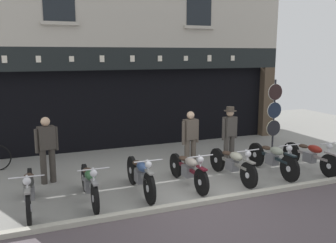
# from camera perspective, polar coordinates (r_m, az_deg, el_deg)

# --- Properties ---
(ground) EXTENTS (23.11, 22.00, 0.18)m
(ground) POSITION_cam_1_polar(r_m,az_deg,el_deg) (7.11, 9.20, -15.95)
(ground) COLOR gray
(shop_facade) EXTENTS (11.41, 4.42, 6.22)m
(shop_facade) POSITION_cam_1_polar(r_m,az_deg,el_deg) (13.90, -7.87, 4.54)
(shop_facade) COLOR black
(shop_facade) RESTS_ON ground
(motorcycle_far_left) EXTENTS (0.62, 2.08, 0.92)m
(motorcycle_far_left) POSITION_cam_1_polar(r_m,az_deg,el_deg) (7.98, -20.66, -9.86)
(motorcycle_far_left) COLOR black
(motorcycle_far_left) RESTS_ON ground
(motorcycle_left) EXTENTS (0.62, 1.95, 0.91)m
(motorcycle_left) POSITION_cam_1_polar(r_m,az_deg,el_deg) (8.06, -12.02, -9.26)
(motorcycle_left) COLOR black
(motorcycle_left) RESTS_ON ground
(motorcycle_center_left) EXTENTS (0.62, 1.99, 0.93)m
(motorcycle_center_left) POSITION_cam_1_polar(r_m,az_deg,el_deg) (8.36, -4.29, -8.21)
(motorcycle_center_left) COLOR black
(motorcycle_center_left) RESTS_ON ground
(motorcycle_center) EXTENTS (0.62, 1.98, 0.90)m
(motorcycle_center) POSITION_cam_1_polar(r_m,az_deg,el_deg) (8.82, 3.15, -7.34)
(motorcycle_center) COLOR black
(motorcycle_center) RESTS_ON ground
(motorcycle_center_right) EXTENTS (0.62, 2.01, 0.91)m
(motorcycle_center_right) POSITION_cam_1_polar(r_m,az_deg,el_deg) (9.38, 9.96, -6.37)
(motorcycle_center_right) COLOR black
(motorcycle_center_right) RESTS_ON ground
(motorcycle_right) EXTENTS (0.62, 2.05, 0.93)m
(motorcycle_right) POSITION_cam_1_polar(r_m,az_deg,el_deg) (10.05, 15.85, -5.40)
(motorcycle_right) COLOR black
(motorcycle_right) RESTS_ON ground
(motorcycle_far_right) EXTENTS (0.62, 2.00, 0.90)m
(motorcycle_far_right) POSITION_cam_1_polar(r_m,az_deg,el_deg) (10.66, 21.15, -4.90)
(motorcycle_far_right) COLOR black
(motorcycle_far_right) RESTS_ON ground
(salesman_left) EXTENTS (0.55, 0.31, 1.63)m
(salesman_left) POSITION_cam_1_polar(r_m,az_deg,el_deg) (9.33, -18.22, -3.72)
(salesman_left) COLOR #38332D
(salesman_left) RESTS_ON ground
(shopkeeper_center) EXTENTS (0.55, 0.29, 1.56)m
(shopkeeper_center) POSITION_cam_1_polar(r_m,az_deg,el_deg) (10.18, 3.47, -2.33)
(shopkeeper_center) COLOR brown
(shopkeeper_center) RESTS_ON ground
(salesman_right) EXTENTS (0.55, 0.36, 1.62)m
(salesman_right) POSITION_cam_1_polar(r_m,az_deg,el_deg) (10.72, 9.49, -1.54)
(salesman_right) COLOR #47423D
(salesman_right) RESTS_ON ground
(tyre_sign_pole) EXTENTS (0.54, 0.06, 2.29)m
(tyre_sign_pole) POSITION_cam_1_polar(r_m,az_deg,el_deg) (12.45, 16.09, 1.60)
(tyre_sign_pole) COLOR #232328
(tyre_sign_pole) RESTS_ON ground
(advert_board_near) EXTENTS (0.75, 0.03, 0.92)m
(advert_board_near) POSITION_cam_1_polar(r_m,az_deg,el_deg) (11.91, -19.59, 2.49)
(advert_board_near) COLOR silver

